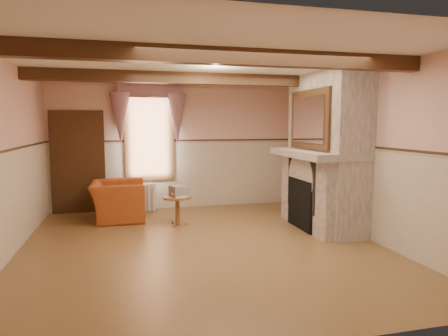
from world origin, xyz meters
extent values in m
cube|color=brown|center=(0.00, 0.00, 0.00)|extent=(5.50, 6.00, 0.01)
cube|color=silver|center=(0.00, 0.00, 2.80)|extent=(5.50, 6.00, 0.01)
cube|color=#D9A696|center=(0.00, 3.00, 1.40)|extent=(5.50, 0.02, 2.80)
cube|color=#D9A696|center=(0.00, -3.00, 1.40)|extent=(5.50, 0.02, 2.80)
cube|color=#D9A696|center=(-2.75, 0.00, 1.40)|extent=(0.02, 6.00, 2.80)
cube|color=#D9A696|center=(2.75, 0.00, 1.40)|extent=(0.02, 6.00, 2.80)
cube|color=black|center=(2.00, 0.60, 0.45)|extent=(0.20, 0.95, 0.90)
imported|color=#994219|center=(-1.29, 2.10, 0.38)|extent=(1.03, 1.18, 0.76)
cylinder|color=brown|center=(-0.21, 1.35, 0.28)|extent=(0.53, 0.53, 0.55)
cube|color=#B7AD8C|center=(-0.19, 1.34, 0.65)|extent=(0.34, 0.38, 0.20)
cube|color=silver|center=(-0.86, 2.70, 0.30)|extent=(0.72, 0.41, 0.60)
imported|color=brown|center=(2.24, 0.52, 1.46)|extent=(0.31, 0.31, 0.08)
cube|color=#32190D|center=(2.24, 1.40, 1.52)|extent=(0.14, 0.24, 0.20)
cylinder|color=gold|center=(2.24, 0.85, 1.56)|extent=(0.11, 0.11, 0.28)
cylinder|color=maroon|center=(2.24, -0.11, 1.50)|extent=(0.06, 0.06, 0.16)
cylinder|color=gold|center=(2.24, 0.09, 1.48)|extent=(0.06, 0.06, 0.12)
cube|color=gray|center=(2.42, 0.60, 1.40)|extent=(0.85, 2.00, 2.80)
cube|color=gray|center=(2.24, 0.60, 1.36)|extent=(1.05, 2.05, 0.12)
cube|color=silver|center=(2.06, 0.60, 1.97)|extent=(0.06, 1.44, 1.04)
cube|color=black|center=(-2.10, 2.94, 1.05)|extent=(1.10, 0.10, 2.10)
cube|color=white|center=(-0.60, 2.97, 1.65)|extent=(1.06, 0.08, 2.02)
cube|color=gray|center=(-0.60, 2.88, 2.25)|extent=(1.30, 0.14, 1.40)
cube|color=black|center=(0.00, -1.20, 2.70)|extent=(5.50, 0.18, 0.20)
cube|color=black|center=(0.00, 1.20, 2.70)|extent=(5.50, 0.18, 0.20)
camera|label=1|loc=(-1.14, -5.96, 1.89)|focal=32.00mm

